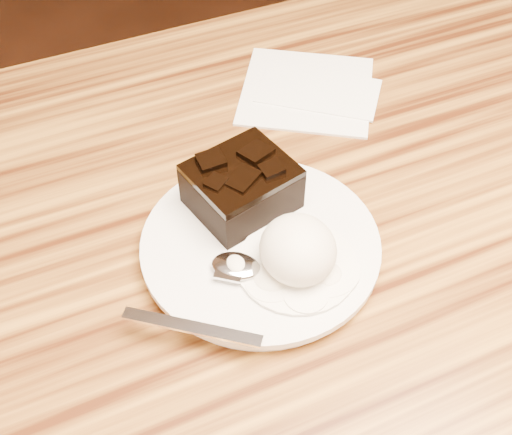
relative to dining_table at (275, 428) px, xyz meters
name	(u,v)px	position (x,y,z in m)	size (l,w,h in m)	color
dining_table	(275,428)	(0.00, 0.00, 0.00)	(1.20, 0.80, 0.75)	#38190A
plate	(260,248)	(-0.02, 0.01, 0.38)	(0.22, 0.22, 0.02)	silver
brownie	(242,189)	(-0.02, 0.06, 0.41)	(0.09, 0.08, 0.04)	black
ice_cream_scoop	(298,250)	(0.00, -0.03, 0.42)	(0.07, 0.07, 0.06)	#F2EACE
melt_puddle	(297,265)	(0.00, -0.03, 0.39)	(0.11, 0.11, 0.00)	white
spoon	(236,267)	(-0.05, -0.01, 0.40)	(0.03, 0.17, 0.01)	silver
napkin	(307,90)	(0.13, 0.21, 0.38)	(0.15, 0.15, 0.01)	white
crumb_a	(238,266)	(-0.05, -0.01, 0.39)	(0.01, 0.01, 0.00)	black
crumb_b	(222,256)	(-0.06, 0.01, 0.39)	(0.01, 0.01, 0.00)	black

